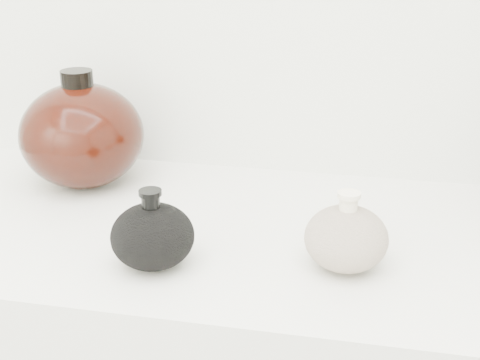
# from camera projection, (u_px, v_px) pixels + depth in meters

# --- Properties ---
(black_gourd_vase) EXTENTS (0.13, 0.13, 0.11)m
(black_gourd_vase) POSITION_uv_depth(u_px,v_px,m) (153.00, 236.00, 0.88)
(black_gourd_vase) COLOR black
(black_gourd_vase) RESTS_ON display_counter
(cream_gourd_vase) EXTENTS (0.12, 0.12, 0.11)m
(cream_gourd_vase) POSITION_uv_depth(u_px,v_px,m) (346.00, 238.00, 0.88)
(cream_gourd_vase) COLOR beige
(cream_gourd_vase) RESTS_ON display_counter
(left_round_pot) EXTENTS (0.27, 0.27, 0.20)m
(left_round_pot) POSITION_uv_depth(u_px,v_px,m) (82.00, 135.00, 1.13)
(left_round_pot) COLOR black
(left_round_pot) RESTS_ON display_counter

